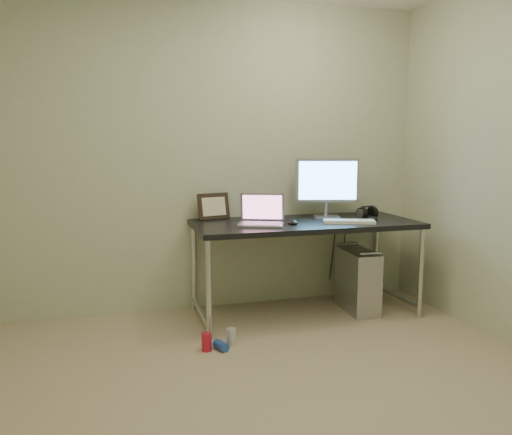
% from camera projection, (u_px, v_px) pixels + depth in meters
% --- Properties ---
extents(floor, '(3.50, 3.50, 0.00)m').
position_uv_depth(floor, '(282.00, 409.00, 2.56)').
color(floor, tan).
rests_on(floor, ground).
extents(wall_back, '(3.50, 0.02, 2.50)m').
position_uv_depth(wall_back, '(214.00, 157.00, 4.05)').
color(wall_back, beige).
rests_on(wall_back, ground).
extents(desk, '(1.75, 0.77, 0.75)m').
position_uv_depth(desk, '(305.00, 230.00, 3.94)').
color(desk, black).
rests_on(desk, ground).
extents(tower_computer, '(0.23, 0.49, 0.53)m').
position_uv_depth(tower_computer, '(357.00, 280.00, 4.07)').
color(tower_computer, '#A6A6AA').
rests_on(tower_computer, ground).
extents(cable_a, '(0.01, 0.16, 0.69)m').
position_uv_depth(cable_a, '(333.00, 253.00, 4.40)').
color(cable_a, black).
rests_on(cable_a, ground).
extents(cable_b, '(0.02, 0.11, 0.71)m').
position_uv_depth(cable_b, '(343.00, 255.00, 4.41)').
color(cable_b, black).
rests_on(cable_b, ground).
extents(can_red, '(0.09, 0.09, 0.12)m').
position_uv_depth(can_red, '(207.00, 342.00, 3.29)').
color(can_red, red).
rests_on(can_red, ground).
extents(can_white, '(0.09, 0.09, 0.12)m').
position_uv_depth(can_white, '(231.00, 337.00, 3.37)').
color(can_white, silver).
rests_on(can_white, ground).
extents(can_blue, '(0.10, 0.13, 0.06)m').
position_uv_depth(can_blue, '(221.00, 346.00, 3.30)').
color(can_blue, blue).
rests_on(can_blue, ground).
extents(laptop, '(0.41, 0.38, 0.23)m').
position_uv_depth(laptop, '(261.00, 218.00, 3.75)').
color(laptop, '#AAAAB2').
rests_on(laptop, desk).
extents(monitor, '(0.51, 0.20, 0.49)m').
position_uv_depth(monitor, '(327.00, 183.00, 4.10)').
color(monitor, '#AAAAB2').
rests_on(monitor, desk).
extents(keyboard, '(0.41, 0.25, 0.02)m').
position_uv_depth(keyboard, '(349.00, 222.00, 3.84)').
color(keyboard, white).
rests_on(keyboard, desk).
extents(mouse_right, '(0.07, 0.11, 0.04)m').
position_uv_depth(mouse_right, '(373.00, 218.00, 3.97)').
color(mouse_right, black).
rests_on(mouse_right, desk).
extents(mouse_left, '(0.09, 0.13, 0.04)m').
position_uv_depth(mouse_left, '(293.00, 221.00, 3.79)').
color(mouse_left, black).
rests_on(mouse_left, desk).
extents(headphones, '(0.18, 0.11, 0.11)m').
position_uv_depth(headphones, '(367.00, 213.00, 4.22)').
color(headphones, black).
rests_on(headphones, desk).
extents(picture_frame, '(0.28, 0.14, 0.21)m').
position_uv_depth(picture_frame, '(214.00, 206.00, 4.03)').
color(picture_frame, black).
rests_on(picture_frame, desk).
extents(webcam, '(0.05, 0.04, 0.13)m').
position_uv_depth(webcam, '(248.00, 207.00, 4.08)').
color(webcam, silver).
rests_on(webcam, desk).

